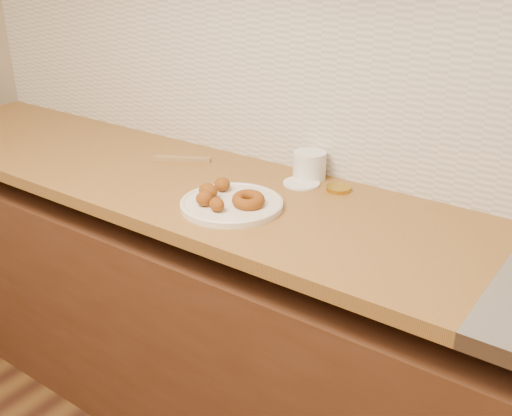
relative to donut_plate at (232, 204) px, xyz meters
The scene contains 11 objects.
wall_back 0.64m from the donut_plate, 61.23° to the left, with size 4.00×0.02×2.70m, color tan.
base_cabinet 0.57m from the donut_plate, 22.68° to the left, with size 3.60×0.60×0.77m, color #4D2B1A.
butcher_block 0.44m from the donut_plate, 167.85° to the left, with size 2.30×0.62×0.04m, color olive.
backsplash 0.54m from the donut_plate, 60.49° to the left, with size 3.60×0.02×0.60m, color beige.
donut_plate is the anchor object (origin of this frame).
ring_donut 0.06m from the donut_plate, ahead, with size 0.09×0.09×0.03m, color brown.
fried_dough_chunks 0.06m from the donut_plate, 154.95° to the right, with size 0.15×0.19×0.05m.
plastic_tub 0.33m from the donut_plate, 79.52° to the left, with size 0.10×0.10×0.09m, color silver.
tub_lid 0.27m from the donut_plate, 75.26° to the left, with size 0.11×0.11×0.01m, color white.
brass_jar_lid 0.34m from the donut_plate, 56.72° to the left, with size 0.07×0.07×0.01m, color #B79125.
wooden_utensil 0.43m from the donut_plate, 151.23° to the left, with size 0.20×0.02×0.02m, color olive.
Camera 1 is at (0.75, 0.38, 1.59)m, focal length 42.00 mm.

